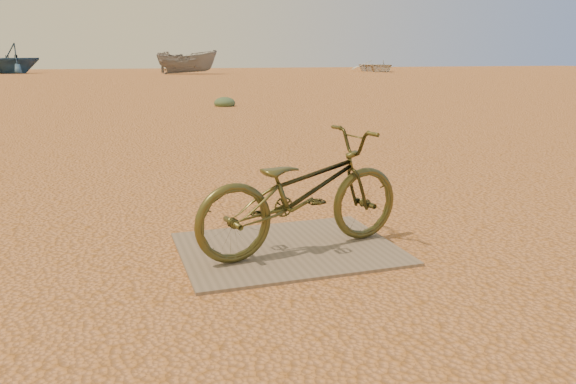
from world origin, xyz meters
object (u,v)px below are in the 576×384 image
object	(u,v)px
boat_far_right	(377,66)
bicycle	(302,192)
boat_far_left	(11,58)
boat_mid_right	(187,62)
plywood_board	(288,249)

from	to	relation	value
boat_far_right	bicycle	bearing A→B (deg)	-117.77
bicycle	boat_far_left	distance (m)	46.24
boat_mid_right	plywood_board	bearing A→B (deg)	-168.88
boat_far_left	boat_mid_right	bearing A→B (deg)	33.19
plywood_board	boat_far_right	distance (m)	46.77
boat_mid_right	boat_far_right	world-z (taller)	boat_mid_right
plywood_board	boat_far_right	xyz separation A→B (m)	(21.82, 41.37, 0.47)
plywood_board	bicycle	world-z (taller)	bicycle
boat_far_left	boat_far_right	xyz separation A→B (m)	(29.37, -4.16, -0.68)
bicycle	boat_far_left	world-z (taller)	boat_far_left
plywood_board	boat_far_left	xyz separation A→B (m)	(-7.54, 45.53, 1.15)
boat_far_left	bicycle	bearing A→B (deg)	-23.26
plywood_board	bicycle	xyz separation A→B (m)	(0.08, -0.07, 0.43)
boat_far_left	boat_mid_right	size ratio (longest dim) A/B	0.97
boat_mid_right	boat_far_right	distance (m)	16.72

